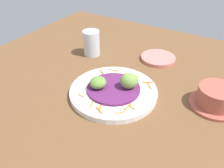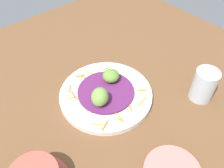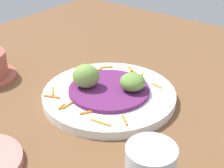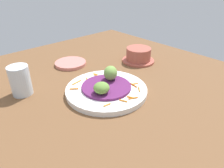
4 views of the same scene
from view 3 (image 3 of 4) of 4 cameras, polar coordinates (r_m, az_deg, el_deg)
name	(u,v)px [view 3 (image 3 of 4)]	position (r cm, az deg, el deg)	size (l,w,h in cm)	color
table_surface	(110,109)	(65.39, -0.31, -4.27)	(110.00, 110.00, 2.00)	brown
main_plate	(109,95)	(66.20, -0.48, -1.91)	(25.80, 25.80, 1.69)	white
cabbage_bed	(109,90)	(65.56, -0.48, -0.99)	(15.65, 15.65, 0.80)	#60235B
carrot_garnish	(99,90)	(66.10, -2.20, -0.93)	(21.36, 19.07, 0.40)	orange
guac_scoop_left	(86,76)	(64.90, -4.40, 1.35)	(5.22, 4.42, 4.66)	#759E47
guac_scoop_center	(132,82)	(64.18, 3.46, 0.34)	(4.87, 4.79, 3.30)	olive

